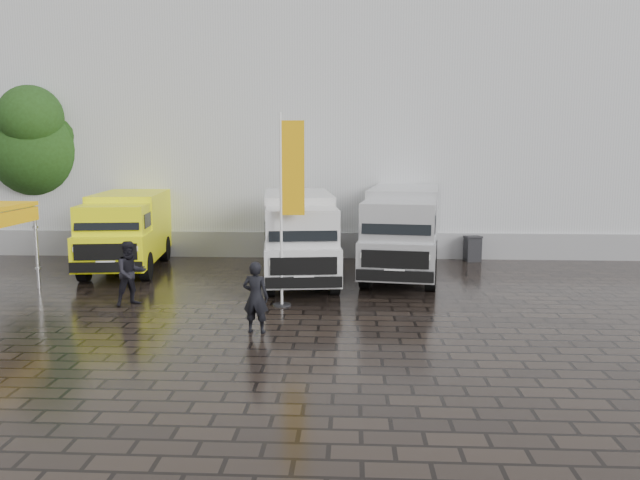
# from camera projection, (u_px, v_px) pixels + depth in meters

# --- Properties ---
(ground) EXTENTS (120.00, 120.00, 0.00)m
(ground) POSITION_uv_depth(u_px,v_px,m) (304.00, 310.00, 16.51)
(ground) COLOR black
(ground) RESTS_ON ground
(exhibition_hall) EXTENTS (44.00, 16.00, 12.00)m
(exhibition_hall) POSITION_uv_depth(u_px,v_px,m) (367.00, 113.00, 31.33)
(exhibition_hall) COLOR silver
(exhibition_hall) RESTS_ON ground
(hall_plinth) EXTENTS (44.00, 0.15, 1.00)m
(hall_plinth) POSITION_uv_depth(u_px,v_px,m) (371.00, 245.00, 24.18)
(hall_plinth) COLOR gray
(hall_plinth) RESTS_ON ground
(van_yellow) EXTENTS (2.95, 6.00, 2.66)m
(van_yellow) POSITION_uv_depth(u_px,v_px,m) (127.00, 232.00, 21.72)
(van_yellow) COLOR #F9FF0D
(van_yellow) RESTS_ON ground
(van_white) EXTENTS (2.92, 6.63, 2.78)m
(van_white) POSITION_uv_depth(u_px,v_px,m) (299.00, 238.00, 19.99)
(van_white) COLOR silver
(van_white) RESTS_ON ground
(van_silver) EXTENTS (3.16, 6.96, 2.91)m
(van_silver) POSITION_uv_depth(u_px,v_px,m) (403.00, 233.00, 20.79)
(van_silver) COLOR silver
(van_silver) RESTS_ON ground
(flagpole) EXTENTS (0.88, 0.50, 5.17)m
(flagpole) POSITION_uv_depth(u_px,v_px,m) (288.00, 199.00, 16.55)
(flagpole) COLOR black
(flagpole) RESTS_ON ground
(tree) EXTENTS (3.83, 3.95, 6.88)m
(tree) POSITION_uv_depth(u_px,v_px,m) (38.00, 144.00, 25.14)
(tree) COLOR black
(tree) RESTS_ON ground
(wheelie_bin) EXTENTS (0.66, 0.66, 0.96)m
(wheelie_bin) POSITION_uv_depth(u_px,v_px,m) (473.00, 248.00, 23.57)
(wheelie_bin) COLOR black
(wheelie_bin) RESTS_ON ground
(person_front) EXTENTS (0.67, 0.50, 1.68)m
(person_front) POSITION_uv_depth(u_px,v_px,m) (256.00, 297.00, 14.38)
(person_front) COLOR black
(person_front) RESTS_ON ground
(person_tent) EXTENTS (1.08, 1.06, 1.76)m
(person_tent) POSITION_uv_depth(u_px,v_px,m) (131.00, 273.00, 16.93)
(person_tent) COLOR black
(person_tent) RESTS_ON ground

